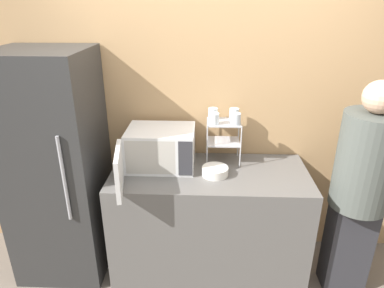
{
  "coord_description": "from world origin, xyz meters",
  "views": [
    {
      "loc": [
        -0.04,
        -2.02,
        2.18
      ],
      "look_at": [
        -0.14,
        0.38,
        1.15
      ],
      "focal_mm": 32.0,
      "sensor_mm": 36.0,
      "label": 1
    }
  ],
  "objects_px": {
    "glass_back_right": "(234,114)",
    "person": "(361,184)",
    "refrigerator": "(57,168)",
    "glass_back_left": "(213,114)",
    "microwave": "(159,149)",
    "dish_rack": "(224,133)",
    "glass_front_left": "(214,119)",
    "bowl": "(215,171)",
    "glass_front_right": "(236,119)"
  },
  "relations": [
    {
      "from": "dish_rack",
      "to": "refrigerator",
      "type": "xyz_separation_m",
      "value": [
        -1.33,
        -0.18,
        -0.25
      ]
    },
    {
      "from": "refrigerator",
      "to": "person",
      "type": "bearing_deg",
      "value": -4.39
    },
    {
      "from": "glass_front_left",
      "to": "bowl",
      "type": "bearing_deg",
      "value": -86.25
    },
    {
      "from": "glass_back_left",
      "to": "refrigerator",
      "type": "relative_size",
      "value": 0.05
    },
    {
      "from": "glass_back_right",
      "to": "refrigerator",
      "type": "relative_size",
      "value": 0.05
    },
    {
      "from": "refrigerator",
      "to": "bowl",
      "type": "bearing_deg",
      "value": -3.03
    },
    {
      "from": "bowl",
      "to": "glass_front_right",
      "type": "bearing_deg",
      "value": 50.7
    },
    {
      "from": "glass_front_left",
      "to": "glass_front_right",
      "type": "distance_m",
      "value": 0.17
    },
    {
      "from": "person",
      "to": "refrigerator",
      "type": "relative_size",
      "value": 0.91
    },
    {
      "from": "dish_rack",
      "to": "person",
      "type": "bearing_deg",
      "value": -20.17
    },
    {
      "from": "glass_front_right",
      "to": "bowl",
      "type": "xyz_separation_m",
      "value": [
        -0.15,
        -0.19,
        -0.36
      ]
    },
    {
      "from": "glass_front_right",
      "to": "glass_back_left",
      "type": "bearing_deg",
      "value": 143.77
    },
    {
      "from": "glass_front_left",
      "to": "glass_back_right",
      "type": "xyz_separation_m",
      "value": [
        0.16,
        0.13,
        0.0
      ]
    },
    {
      "from": "microwave",
      "to": "dish_rack",
      "type": "relative_size",
      "value": 2.32
    },
    {
      "from": "dish_rack",
      "to": "person",
      "type": "relative_size",
      "value": 0.2
    },
    {
      "from": "refrigerator",
      "to": "glass_front_left",
      "type": "bearing_deg",
      "value": 5.54
    },
    {
      "from": "glass_front_left",
      "to": "refrigerator",
      "type": "distance_m",
      "value": 1.31
    },
    {
      "from": "glass_front_right",
      "to": "person",
      "type": "relative_size",
      "value": 0.05
    },
    {
      "from": "microwave",
      "to": "refrigerator",
      "type": "height_order",
      "value": "refrigerator"
    },
    {
      "from": "dish_rack",
      "to": "refrigerator",
      "type": "height_order",
      "value": "refrigerator"
    },
    {
      "from": "dish_rack",
      "to": "refrigerator",
      "type": "relative_size",
      "value": 0.19
    },
    {
      "from": "dish_rack",
      "to": "microwave",
      "type": "bearing_deg",
      "value": -166.35
    },
    {
      "from": "glass_back_right",
      "to": "glass_back_left",
      "type": "bearing_deg",
      "value": 179.31
    },
    {
      "from": "glass_front_left",
      "to": "bowl",
      "type": "relative_size",
      "value": 0.45
    },
    {
      "from": "glass_front_left",
      "to": "glass_back_left",
      "type": "bearing_deg",
      "value": 93.13
    },
    {
      "from": "microwave",
      "to": "glass_front_right",
      "type": "distance_m",
      "value": 0.64
    },
    {
      "from": "glass_back_right",
      "to": "microwave",
      "type": "bearing_deg",
      "value": -162.5
    },
    {
      "from": "glass_back_right",
      "to": "refrigerator",
      "type": "height_order",
      "value": "refrigerator"
    },
    {
      "from": "glass_back_left",
      "to": "bowl",
      "type": "distance_m",
      "value": 0.48
    },
    {
      "from": "glass_front_left",
      "to": "person",
      "type": "height_order",
      "value": "person"
    },
    {
      "from": "person",
      "to": "refrigerator",
      "type": "bearing_deg",
      "value": 175.61
    },
    {
      "from": "refrigerator",
      "to": "glass_back_right",
      "type": "bearing_deg",
      "value": 9.95
    },
    {
      "from": "refrigerator",
      "to": "glass_back_left",
      "type": "bearing_deg",
      "value": 11.37
    },
    {
      "from": "glass_front_right",
      "to": "bowl",
      "type": "relative_size",
      "value": 0.45
    },
    {
      "from": "microwave",
      "to": "dish_rack",
      "type": "xyz_separation_m",
      "value": [
        0.51,
        0.12,
        0.09
      ]
    },
    {
      "from": "bowl",
      "to": "glass_back_right",
      "type": "bearing_deg",
      "value": 64.32
    },
    {
      "from": "microwave",
      "to": "glass_front_left",
      "type": "xyz_separation_m",
      "value": [
        0.43,
        0.06,
        0.23
      ]
    },
    {
      "from": "glass_front_right",
      "to": "glass_back_left",
      "type": "distance_m",
      "value": 0.22
    },
    {
      "from": "glass_back_left",
      "to": "bowl",
      "type": "xyz_separation_m",
      "value": [
        0.02,
        -0.32,
        -0.36
      ]
    },
    {
      "from": "glass_back_right",
      "to": "person",
      "type": "xyz_separation_m",
      "value": [
        0.9,
        -0.42,
        -0.38
      ]
    },
    {
      "from": "glass_back_right",
      "to": "bowl",
      "type": "distance_m",
      "value": 0.5
    },
    {
      "from": "glass_back_left",
      "to": "glass_back_right",
      "type": "bearing_deg",
      "value": -0.69
    },
    {
      "from": "glass_back_left",
      "to": "refrigerator",
      "type": "height_order",
      "value": "refrigerator"
    },
    {
      "from": "microwave",
      "to": "refrigerator",
      "type": "bearing_deg",
      "value": -175.75
    },
    {
      "from": "glass_back_left",
      "to": "glass_front_right",
      "type": "bearing_deg",
      "value": -36.23
    },
    {
      "from": "dish_rack",
      "to": "glass_front_left",
      "type": "xyz_separation_m",
      "value": [
        -0.08,
        -0.06,
        0.14
      ]
    },
    {
      "from": "microwave",
      "to": "dish_rack",
      "type": "height_order",
      "value": "dish_rack"
    },
    {
      "from": "microwave",
      "to": "glass_front_right",
      "type": "bearing_deg",
      "value": 5.88
    },
    {
      "from": "glass_front_right",
      "to": "bowl",
      "type": "height_order",
      "value": "glass_front_right"
    },
    {
      "from": "dish_rack",
      "to": "bowl",
      "type": "relative_size",
      "value": 1.72
    }
  ]
}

